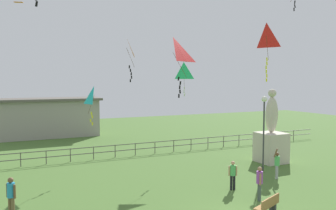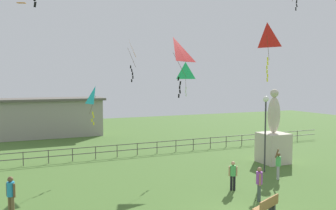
{
  "view_description": "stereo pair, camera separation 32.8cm",
  "coord_description": "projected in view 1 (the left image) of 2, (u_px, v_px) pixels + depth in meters",
  "views": [
    {
      "loc": [
        -8.3,
        -9.65,
        5.65
      ],
      "look_at": [
        -1.25,
        5.91,
        4.43
      ],
      "focal_mm": 35.09,
      "sensor_mm": 36.0,
      "label": 1
    },
    {
      "loc": [
        -8.0,
        -9.78,
        5.65
      ],
      "look_at": [
        -1.25,
        5.91,
        4.43
      ],
      "focal_mm": 35.09,
      "sensor_mm": 36.0,
      "label": 2
    }
  ],
  "objects": [
    {
      "name": "kite_6",
      "position": [
        266.0,
        37.0,
        17.27
      ],
      "size": [
        0.86,
        1.03,
        3.08
      ],
      "color": "red"
    },
    {
      "name": "person_1",
      "position": [
        277.0,
        163.0,
        19.07
      ],
      "size": [
        0.48,
        0.36,
        1.82
      ],
      "color": "#99999E",
      "rests_on": "ground_plane"
    },
    {
      "name": "kite_3",
      "position": [
        184.0,
        72.0,
        22.89
      ],
      "size": [
        1.1,
        1.0,
        2.33
      ],
      "color": "#1EB759"
    },
    {
      "name": "kite_0",
      "position": [
        127.0,
        49.0,
        20.97
      ],
      "size": [
        0.87,
        1.03,
        2.81
      ],
      "color": "orange"
    },
    {
      "name": "statue_monument",
      "position": [
        271.0,
        140.0,
        22.94
      ],
      "size": [
        1.78,
        1.78,
        5.14
      ],
      "color": "beige",
      "rests_on": "ground_plane"
    },
    {
      "name": "kite_2",
      "position": [
        173.0,
        54.0,
        17.01
      ],
      "size": [
        1.44,
        1.48,
        3.02
      ],
      "color": "red"
    },
    {
      "name": "waterfront_railing",
      "position": [
        135.0,
        147.0,
        25.13
      ],
      "size": [
        36.05,
        0.06,
        0.95
      ],
      "color": "#4C4742",
      "rests_on": "ground_plane"
    },
    {
      "name": "person_0",
      "position": [
        11.0,
        194.0,
        13.62
      ],
      "size": [
        0.37,
        0.41,
        1.69
      ],
      "color": "brown",
      "rests_on": "ground_plane"
    },
    {
      "name": "lamppost",
      "position": [
        264.0,
        117.0,
        20.5
      ],
      "size": [
        0.36,
        0.36,
        4.76
      ],
      "color": "#38383D",
      "rests_on": "ground_plane"
    },
    {
      "name": "person_2",
      "position": [
        260.0,
        181.0,
        15.56
      ],
      "size": [
        0.3,
        0.44,
        1.63
      ],
      "color": "#3F4C47",
      "rests_on": "ground_plane"
    },
    {
      "name": "park_bench",
      "position": [
        268.0,
        206.0,
        13.75
      ],
      "size": [
        1.54,
        0.94,
        0.85
      ],
      "color": "olive",
      "rests_on": "ground_plane"
    },
    {
      "name": "pavilion_building",
      "position": [
        47.0,
        117.0,
        33.69
      ],
      "size": [
        10.58,
        4.2,
        3.95
      ],
      "color": "gray",
      "rests_on": "ground_plane"
    },
    {
      "name": "person_3",
      "position": [
        233.0,
        173.0,
        17.09
      ],
      "size": [
        0.43,
        0.28,
        1.52
      ],
      "color": "black",
      "rests_on": "ground_plane"
    },
    {
      "name": "kite_1",
      "position": [
        94.0,
        97.0,
        20.55
      ],
      "size": [
        0.79,
        0.89,
        2.44
      ],
      "color": "#19B2B2"
    }
  ]
}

